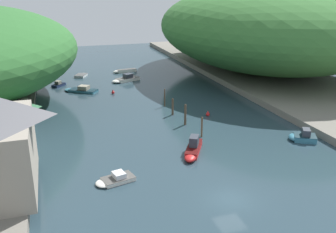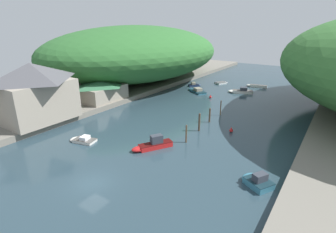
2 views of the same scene
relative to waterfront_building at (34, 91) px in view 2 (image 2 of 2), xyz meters
name	(u,v)px [view 2 (image 2 of 2)]	position (x,y,z in m)	size (l,w,h in m)	color
water_surface	(213,110)	(20.64, 23.36, -5.73)	(130.00, 130.00, 0.00)	#283D47
left_bank	(111,88)	(-7.28, 23.36, -5.23)	(22.00, 120.00, 1.00)	slate
hillside_left	(136,53)	(-8.38, 34.73, 2.49)	(39.61, 55.46, 14.44)	#2D662D
waterfront_building	(34,91)	(0.00, 0.00, 0.00)	(9.60, 11.44, 9.16)	gray
boathouse_shed	(101,90)	(-0.08, 13.83, -2.68)	(7.42, 9.64, 3.98)	gray
boat_navy_launch	(152,145)	(20.95, 3.40, -5.19)	(4.02, 5.60, 1.81)	red
boat_open_rowboat	(240,91)	(20.53, 39.11, -5.30)	(6.15, 4.09, 1.41)	silver
boat_moored_right	(83,140)	(11.39, -0.36, -5.46)	(4.12, 2.63, 0.89)	silver
boat_yellow_tender	(222,83)	(12.73, 46.24, -5.50)	(3.26, 4.11, 0.47)	white
boat_white_cruiser	(195,85)	(7.96, 39.19, -5.40)	(3.13, 3.35, 1.07)	navy
boat_near_quay	(197,91)	(11.34, 33.94, -5.39)	(6.31, 5.20, 1.14)	teal
boat_red_skiff	(256,86)	(21.89, 47.12, -5.41)	(5.37, 1.95, 0.64)	silver
boat_cabin_cruiser	(256,181)	(35.00, 2.83, -5.25)	(3.76, 3.32, 1.52)	teal
mooring_post_second	(186,134)	(23.75, 7.64, -4.39)	(0.23, 0.23, 2.67)	brown
mooring_post_middle	(199,122)	(23.31, 12.37, -4.26)	(0.32, 0.32, 2.92)	#4C3D2D
mooring_post_fourth	(210,115)	(22.98, 16.78, -4.46)	(0.31, 0.31, 2.53)	#4C3D2D
mooring_post_farthest	(221,108)	(23.11, 21.08, -4.30)	(0.21, 0.21, 2.85)	#4C3D2D
channel_buoy_near	(210,97)	(16.61, 30.62, -5.41)	(0.55, 0.55, 0.82)	red
channel_buoy_far	(231,130)	(27.67, 14.69, -5.41)	(0.56, 0.56, 0.84)	red
person_on_quay	(56,112)	(1.75, 2.13, -3.76)	(0.34, 0.43, 1.69)	#282D3D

